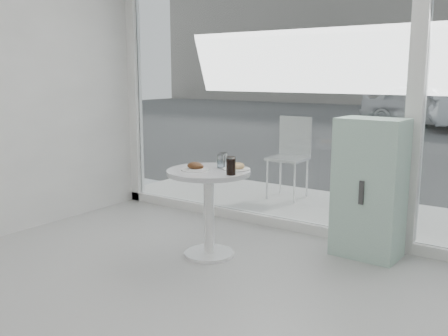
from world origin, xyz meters
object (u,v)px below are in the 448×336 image
Objects in this scene: main_table at (209,195)px; cola_glass at (231,166)px; water_tumbler_b at (223,161)px; water_tumbler_a at (221,162)px; plate_donut at (236,167)px; patio_chair at (291,152)px; plate_fritter at (196,167)px; car_white at (426,105)px; mint_cabinet at (369,188)px.

cola_glass is (0.27, -0.06, 0.29)m from main_table.
water_tumbler_a is at bearing -97.53° from water_tumbler_b.
water_tumbler_b is at bearing 168.81° from plate_donut.
patio_chair is 4.25× the size of plate_donut.
plate_fritter is (0.24, -2.23, 0.18)m from patio_chair.
car_white reaches higher than plate_fritter.
patio_chair is (-0.33, 2.16, 0.07)m from main_table.
cola_glass is at bearing -44.72° from water_tumbler_b.
water_tumbler_a is (-1.11, -0.66, 0.21)m from mint_cabinet.
water_tumbler_b reaches higher than water_tumbler_a.
plate_fritter is at bearing -116.16° from water_tumbler_a.
mint_cabinet is 10.60× the size of water_tumbler_a.
plate_fritter is 0.35m from plate_donut.
plate_donut is at bearing 39.24° from plate_fritter.
patio_chair is 0.26× the size of car_white.
car_white is 12.78m from cola_glass.
mint_cabinet is at bearing 30.69° from water_tumbler_a.
patio_chair is at bearing 98.58° from main_table.
cola_glass is (0.08, -0.21, 0.05)m from plate_donut.
water_tumbler_b reaches higher than plate_fritter.
water_tumbler_a is 0.32m from cola_glass.
plate_fritter is 1.88× the size of water_tumbler_b.
main_table is at bearing -100.47° from water_tumbler_b.
patio_chair is 2.08m from plate_donut.
plate_fritter is at bearing -177.77° from cola_glass.
main_table is 0.77× the size of patio_chair.
patio_chair is 2.25m from plate_fritter.
plate_fritter is 1.01× the size of plate_donut.
plate_fritter is 0.28m from water_tumbler_b.
mint_cabinet is 5.13× the size of plate_donut.
water_tumbler_a is (-0.16, -0.00, 0.03)m from plate_donut.
water_tumbler_b is at bearing 79.53° from main_table.
patio_chair is 2.05m from water_tumbler_a.
water_tumbler_a is (0.35, -2.01, 0.20)m from patio_chair.
water_tumbler_a reaches higher than main_table.
patio_chair is 6.81× the size of cola_glass.
main_table is 0.63× the size of mint_cabinet.
car_white is 12.52m from water_tumbler_b.
cola_glass reaches higher than plate_donut.
plate_donut is at bearing -142.77° from mint_cabinet.
plate_donut is 0.17m from water_tumbler_a.
mint_cabinet reaches higher than main_table.
mint_cabinet is 8.21× the size of cola_glass.
plate_donut is at bearing -11.19° from water_tumbler_b.
plate_donut is 0.23m from cola_glass.
mint_cabinet is (1.13, 0.80, 0.06)m from main_table.
water_tumbler_b is at bearing -148.04° from mint_cabinet.
plate_donut is at bearing -77.85° from patio_chair.
car_white is 16.30× the size of plate_donut.
plate_donut is (1.36, -12.49, 0.13)m from car_white.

